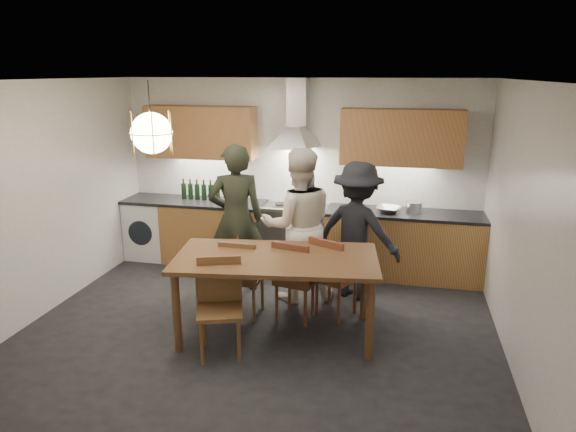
% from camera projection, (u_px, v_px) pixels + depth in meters
% --- Properties ---
extents(ground, '(5.00, 5.00, 0.00)m').
position_uv_depth(ground, '(257.00, 333.00, 5.44)').
color(ground, black).
rests_on(ground, ground).
extents(room_shell, '(5.02, 4.52, 2.61)m').
position_uv_depth(room_shell, '(254.00, 175.00, 4.98)').
color(room_shell, white).
rests_on(room_shell, ground).
extents(counter_run, '(5.00, 0.62, 0.90)m').
position_uv_depth(counter_run, '(296.00, 237.00, 7.15)').
color(counter_run, '#BE8649').
rests_on(counter_run, ground).
extents(range_stove, '(0.90, 0.60, 0.92)m').
position_uv_depth(range_stove, '(295.00, 238.00, 7.15)').
color(range_stove, silver).
rests_on(range_stove, ground).
extents(wall_fixtures, '(4.30, 0.54, 1.10)m').
position_uv_depth(wall_fixtures, '(297.00, 134.00, 6.88)').
color(wall_fixtures, tan).
rests_on(wall_fixtures, ground).
extents(pendant_lamp, '(0.43, 0.43, 0.70)m').
position_uv_depth(pendant_lamp, '(152.00, 133.00, 4.99)').
color(pendant_lamp, black).
rests_on(pendant_lamp, ground).
extents(dining_table, '(2.17, 1.29, 0.87)m').
position_uv_depth(dining_table, '(276.00, 266.00, 5.24)').
color(dining_table, brown).
rests_on(dining_table, ground).
extents(chair_back_left, '(0.42, 0.42, 0.92)m').
position_uv_depth(chair_back_left, '(241.00, 274.00, 5.66)').
color(chair_back_left, brown).
rests_on(chair_back_left, ground).
extents(chair_back_mid, '(0.50, 0.50, 0.94)m').
position_uv_depth(chair_back_mid, '(294.00, 276.00, 5.58)').
color(chair_back_mid, brown).
rests_on(chair_back_mid, ground).
extents(chair_back_right, '(0.57, 0.57, 0.94)m').
position_uv_depth(chair_back_right, '(330.00, 272.00, 5.66)').
color(chair_back_right, brown).
rests_on(chair_back_right, ground).
extents(chair_front, '(0.54, 0.54, 0.95)m').
position_uv_depth(chair_front, '(220.00, 299.00, 4.99)').
color(chair_front, brown).
rests_on(chair_front, ground).
extents(person_left, '(0.79, 0.66, 1.86)m').
position_uv_depth(person_left, '(236.00, 219.00, 6.32)').
color(person_left, black).
rests_on(person_left, ground).
extents(person_mid, '(1.07, 0.95, 1.84)m').
position_uv_depth(person_mid, '(298.00, 225.00, 6.08)').
color(person_mid, beige).
rests_on(person_mid, ground).
extents(person_right, '(1.22, 0.94, 1.67)m').
position_uv_depth(person_right, '(357.00, 231.00, 6.15)').
color(person_right, black).
rests_on(person_right, ground).
extents(mixing_bowl, '(0.38, 0.38, 0.08)m').
position_uv_depth(mixing_bowl, '(389.00, 210.00, 6.71)').
color(mixing_bowl, '#A9AAAD').
rests_on(mixing_bowl, counter_run).
extents(stock_pot, '(0.26, 0.26, 0.14)m').
position_uv_depth(stock_pot, '(414.00, 208.00, 6.68)').
color(stock_pot, silver).
rests_on(stock_pot, counter_run).
extents(wine_bottles, '(0.58, 0.07, 0.29)m').
position_uv_depth(wine_bottles, '(201.00, 190.00, 7.35)').
color(wine_bottles, black).
rests_on(wine_bottles, counter_run).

